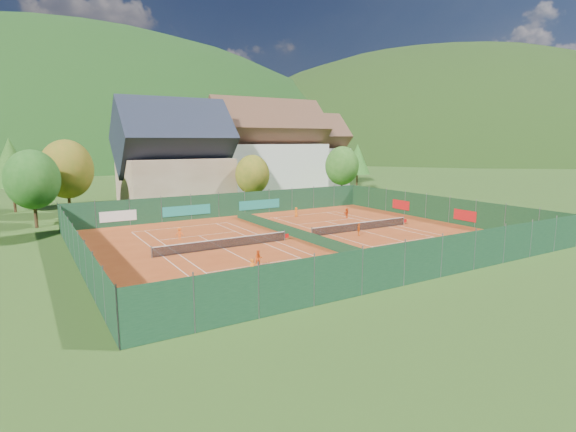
# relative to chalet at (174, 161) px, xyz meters

# --- Properties ---
(ground) EXTENTS (600.00, 600.00, 0.00)m
(ground) POSITION_rel_chalet_xyz_m (3.00, -30.00, -6.64)
(ground) COLOR #294B17
(ground) RESTS_ON ground
(clay_pad) EXTENTS (40.00, 32.00, 0.01)m
(clay_pad) POSITION_rel_chalet_xyz_m (3.00, -30.00, -6.62)
(clay_pad) COLOR #9E3C17
(clay_pad) RESTS_ON ground
(court_markings_left) EXTENTS (11.03, 23.83, 0.00)m
(court_markings_left) POSITION_rel_chalet_xyz_m (-5.00, -30.00, -6.61)
(court_markings_left) COLOR white
(court_markings_left) RESTS_ON ground
(court_markings_right) EXTENTS (11.03, 23.83, 0.00)m
(court_markings_right) POSITION_rel_chalet_xyz_m (11.00, -30.00, -6.61)
(court_markings_right) COLOR white
(court_markings_right) RESTS_ON ground
(tennis_net_left) EXTENTS (13.30, 0.10, 1.02)m
(tennis_net_left) POSITION_rel_chalet_xyz_m (-4.85, -30.00, -6.12)
(tennis_net_left) COLOR #59595B
(tennis_net_left) RESTS_ON ground
(tennis_net_right) EXTENTS (13.30, 0.10, 1.02)m
(tennis_net_right) POSITION_rel_chalet_xyz_m (11.15, -30.00, -6.12)
(tennis_net_right) COLOR #59595B
(tennis_net_right) RESTS_ON ground
(court_divider) EXTENTS (0.03, 28.80, 1.00)m
(court_divider) POSITION_rel_chalet_xyz_m (3.00, -30.00, -6.12)
(court_divider) COLOR #14371E
(court_divider) RESTS_ON ground
(fence_north) EXTENTS (40.00, 0.10, 3.00)m
(fence_north) POSITION_rel_chalet_xyz_m (2.54, -14.01, -5.16)
(fence_north) COLOR #153B22
(fence_north) RESTS_ON ground
(fence_south) EXTENTS (40.00, 0.04, 3.00)m
(fence_south) POSITION_rel_chalet_xyz_m (3.00, -46.00, -5.12)
(fence_south) COLOR #153A22
(fence_south) RESTS_ON ground
(fence_west) EXTENTS (0.04, 32.00, 3.00)m
(fence_west) POSITION_rel_chalet_xyz_m (-17.00, -30.00, -5.12)
(fence_west) COLOR #12331D
(fence_west) RESTS_ON ground
(fence_east) EXTENTS (0.09, 32.00, 3.00)m
(fence_east) POSITION_rel_chalet_xyz_m (23.00, -29.95, -5.14)
(fence_east) COLOR #123419
(fence_east) RESTS_ON ground
(chalet) EXTENTS (16.20, 12.00, 16.00)m
(chalet) POSITION_rel_chalet_xyz_m (0.00, 0.00, 0.00)
(chalet) COLOR #C8AC8D
(chalet) RESTS_ON ground
(hotel_block_a) EXTENTS (21.60, 11.00, 17.25)m
(hotel_block_a) POSITION_rel_chalet_xyz_m (19.00, 6.00, 0.76)
(hotel_block_a) COLOR silver
(hotel_block_a) RESTS_ON ground
(hotel_block_b) EXTENTS (17.28, 10.00, 15.50)m
(hotel_block_b) POSITION_rel_chalet_xyz_m (33.00, 14.00, -0.01)
(hotel_block_b) COLOR silver
(hotel_block_b) RESTS_ON ground
(tree_west_front) EXTENTS (5.72, 5.72, 8.69)m
(tree_west_front) POSITION_rel_chalet_xyz_m (-19.00, -10.00, -1.23)
(tree_west_front) COLOR #432C18
(tree_west_front) RESTS_ON ground
(tree_west_mid) EXTENTS (6.44, 6.44, 9.78)m
(tree_west_mid) POSITION_rel_chalet_xyz_m (-15.00, -4.00, -0.56)
(tree_west_mid) COLOR #4C311B
(tree_west_mid) RESTS_ON ground
(tree_west_back) EXTENTS (5.60, 5.60, 10.00)m
(tree_west_back) POSITION_rel_chalet_xyz_m (-21.00, 4.00, 0.11)
(tree_west_back) COLOR #402817
(tree_west_back) RESTS_ON ground
(tree_center) EXTENTS (5.01, 5.01, 7.60)m
(tree_center) POSITION_rel_chalet_xyz_m (9.00, -8.00, -1.91)
(tree_center) COLOR #483019
(tree_center) RESTS_ON ground
(tree_east_front) EXTENTS (5.72, 5.72, 8.69)m
(tree_east_front) POSITION_rel_chalet_xyz_m (27.00, -6.00, -1.23)
(tree_east_front) COLOR #402517
(tree_east_front) RESTS_ON ground
(tree_east_mid) EXTENTS (5.04, 5.04, 9.00)m
(tree_east_mid) POSITION_rel_chalet_xyz_m (37.00, 2.00, -0.56)
(tree_east_mid) COLOR #4B361B
(tree_east_mid) RESTS_ON ground
(tree_east_back) EXTENTS (7.15, 7.15, 10.86)m
(tree_east_back) POSITION_rel_chalet_xyz_m (29.00, 10.00, 0.12)
(tree_east_back) COLOR #452F18
(tree_east_back) RESTS_ON ground
(mountain_backdrop) EXTENTS (820.00, 530.00, 242.00)m
(mountain_backdrop) POSITION_rel_chalet_xyz_m (31.54, 203.48, -46.26)
(mountain_backdrop) COLOR black
(mountain_backdrop) RESTS_ON ground
(ball_hopper) EXTENTS (0.34, 0.34, 0.80)m
(ball_hopper) POSITION_rel_chalet_xyz_m (16.39, -40.02, -6.07)
(ball_hopper) COLOR slate
(ball_hopper) RESTS_ON ground
(loose_ball_0) EXTENTS (0.07, 0.07, 0.07)m
(loose_ball_0) POSITION_rel_chalet_xyz_m (-3.87, -36.19, -6.59)
(loose_ball_0) COLOR #CCD833
(loose_ball_0) RESTS_ON ground
(loose_ball_1) EXTENTS (0.07, 0.07, 0.07)m
(loose_ball_1) POSITION_rel_chalet_xyz_m (7.17, -41.79, -6.59)
(loose_ball_1) COLOR #CCD833
(loose_ball_1) RESTS_ON ground
(loose_ball_2) EXTENTS (0.07, 0.07, 0.07)m
(loose_ball_2) POSITION_rel_chalet_xyz_m (6.95, -26.28, -6.59)
(loose_ball_2) COLOR #CCD833
(loose_ball_2) RESTS_ON ground
(player_left_near) EXTENTS (0.60, 0.43, 1.53)m
(player_left_near) POSITION_rel_chalet_xyz_m (-6.94, -39.68, -5.86)
(player_left_near) COLOR orange
(player_left_near) RESTS_ON ground
(player_left_mid) EXTENTS (0.78, 0.70, 1.34)m
(player_left_mid) POSITION_rel_chalet_xyz_m (-5.05, -36.96, -5.95)
(player_left_mid) COLOR #DF5013
(player_left_mid) RESTS_ON ground
(player_left_far) EXTENTS (0.88, 0.60, 1.26)m
(player_left_far) POSITION_rel_chalet_xyz_m (-7.30, -24.54, -5.99)
(player_left_far) COLOR #F55E15
(player_left_far) RESTS_ON ground
(player_right_near) EXTENTS (0.65, 0.82, 1.30)m
(player_right_near) POSITION_rel_chalet_xyz_m (9.04, -32.00, -5.98)
(player_right_near) COLOR #CD5412
(player_right_near) RESTS_ON ground
(player_right_far_a) EXTENTS (0.70, 0.60, 1.20)m
(player_right_far_a) POSITION_rel_chalet_xyz_m (9.82, -18.72, -6.02)
(player_right_far_a) COLOR orange
(player_right_far_a) RESTS_ON ground
(player_right_far_b) EXTENTS (1.25, 0.81, 1.29)m
(player_right_far_b) POSITION_rel_chalet_xyz_m (14.63, -22.97, -5.98)
(player_right_far_b) COLOR #EF5015
(player_right_far_b) RESTS_ON ground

